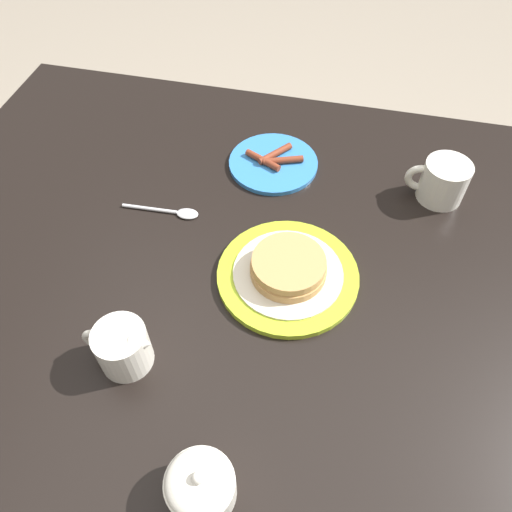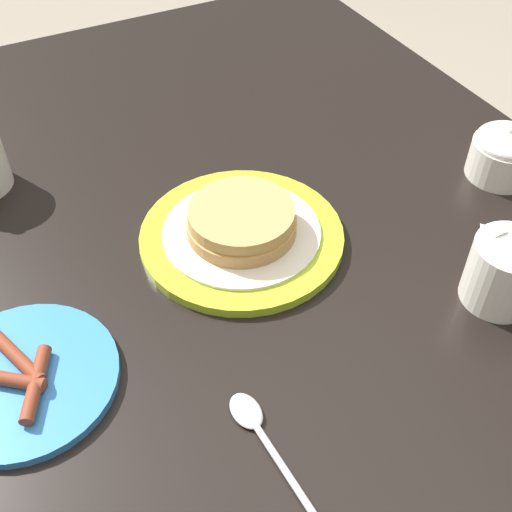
{
  "view_description": "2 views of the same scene",
  "coord_description": "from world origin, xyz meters",
  "px_view_note": "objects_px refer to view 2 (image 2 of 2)",
  "views": [
    {
      "loc": [
        -0.12,
        0.54,
        1.46
      ],
      "look_at": [
        0.0,
        0.01,
        0.79
      ],
      "focal_mm": 35.0,
      "sensor_mm": 36.0,
      "label": 1
    },
    {
      "loc": [
        0.46,
        -0.22,
        1.29
      ],
      "look_at": [
        0.0,
        0.01,
        0.79
      ],
      "focal_mm": 45.0,
      "sensor_mm": 36.0,
      "label": 2
    }
  ],
  "objects_px": {
    "creamer_pitcher": "(504,271)",
    "sugar_bowl": "(505,153)",
    "pancake_plate": "(242,230)",
    "spoon": "(261,433)",
    "side_plate_bacon": "(24,378)"
  },
  "relations": [
    {
      "from": "creamer_pitcher",
      "to": "sugar_bowl",
      "type": "relative_size",
      "value": 1.3
    },
    {
      "from": "creamer_pitcher",
      "to": "sugar_bowl",
      "type": "height_order",
      "value": "creamer_pitcher"
    },
    {
      "from": "side_plate_bacon",
      "to": "creamer_pitcher",
      "type": "distance_m",
      "value": 0.51
    },
    {
      "from": "sugar_bowl",
      "to": "creamer_pitcher",
      "type": "bearing_deg",
      "value": -43.34
    },
    {
      "from": "sugar_bowl",
      "to": "spoon",
      "type": "bearing_deg",
      "value": -67.04
    },
    {
      "from": "pancake_plate",
      "to": "sugar_bowl",
      "type": "bearing_deg",
      "value": 83.18
    },
    {
      "from": "sugar_bowl",
      "to": "spoon",
      "type": "height_order",
      "value": "sugar_bowl"
    },
    {
      "from": "side_plate_bacon",
      "to": "pancake_plate",
      "type": "bearing_deg",
      "value": 106.63
    },
    {
      "from": "spoon",
      "to": "pancake_plate",
      "type": "bearing_deg",
      "value": 157.26
    },
    {
      "from": "pancake_plate",
      "to": "spoon",
      "type": "distance_m",
      "value": 0.26
    },
    {
      "from": "creamer_pitcher",
      "to": "spoon",
      "type": "relative_size",
      "value": 0.77
    },
    {
      "from": "side_plate_bacon",
      "to": "creamer_pitcher",
      "type": "xyz_separation_m",
      "value": [
        0.13,
        0.49,
        0.03
      ]
    },
    {
      "from": "pancake_plate",
      "to": "creamer_pitcher",
      "type": "height_order",
      "value": "creamer_pitcher"
    },
    {
      "from": "pancake_plate",
      "to": "spoon",
      "type": "height_order",
      "value": "pancake_plate"
    },
    {
      "from": "side_plate_bacon",
      "to": "spoon",
      "type": "xyz_separation_m",
      "value": [
        0.16,
        0.18,
        -0.0
      ]
    }
  ]
}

